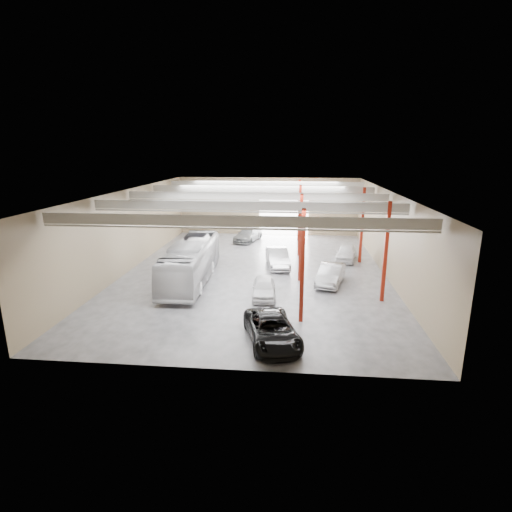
% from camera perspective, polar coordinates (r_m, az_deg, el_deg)
% --- Properties ---
extents(depot_shell, '(22.12, 32.12, 7.06)m').
position_cam_1_polar(depot_shell, '(34.01, 0.19, 6.00)').
color(depot_shell, '#444549').
rests_on(depot_shell, ground).
extents(coach_bus, '(3.19, 11.87, 3.28)m').
position_cam_1_polar(coach_bus, '(32.18, -9.24, -0.79)').
color(coach_bus, silver).
rests_on(coach_bus, ground).
extents(black_sedan, '(3.86, 5.91, 1.51)m').
position_cam_1_polar(black_sedan, '(22.14, 2.29, -10.49)').
color(black_sedan, black).
rests_on(black_sedan, ground).
extents(car_row_a, '(1.93, 4.24, 1.41)m').
position_cam_1_polar(car_row_a, '(28.68, 1.13, -4.52)').
color(car_row_a, white).
rests_on(car_row_a, ground).
extents(car_row_b, '(2.58, 5.32, 1.68)m').
position_cam_1_polar(car_row_b, '(35.93, 3.10, -0.28)').
color(car_row_b, '#ACADB1').
rests_on(car_row_b, ground).
extents(car_row_c, '(3.43, 5.49, 1.48)m').
position_cam_1_polar(car_row_c, '(46.26, -1.14, 3.07)').
color(car_row_c, slate).
rests_on(car_row_c, ground).
extents(car_right_near, '(2.85, 5.04, 1.57)m').
position_cam_1_polar(car_right_near, '(31.93, 10.62, -2.58)').
color(car_right_near, '#AEAEB3').
rests_on(car_right_near, ground).
extents(car_right_far, '(2.63, 4.65, 1.49)m').
position_cam_1_polar(car_right_far, '(39.09, 12.76, 0.48)').
color(car_right_far, white).
rests_on(car_right_far, ground).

